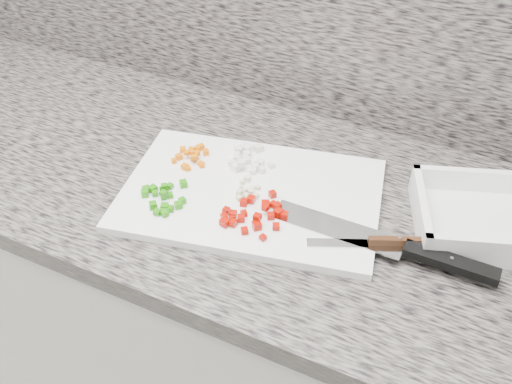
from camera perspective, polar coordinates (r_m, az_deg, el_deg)
cabinet at (r=1.47m, az=-3.43°, el=-12.75°), size 3.92×0.62×0.86m
countertop at (r=1.15m, az=-4.28°, el=1.22°), size 3.96×0.64×0.04m
cutting_board at (r=1.06m, az=-0.50°, el=-0.25°), size 0.53×0.41×0.02m
carrot_pile at (r=1.14m, az=-6.40°, el=3.65°), size 0.07×0.09×0.02m
onion_pile at (r=1.13m, az=-0.86°, el=3.50°), size 0.10×0.12×0.02m
green_pepper_pile at (r=1.05m, az=-9.26°, el=-0.58°), size 0.09×0.10×0.02m
red_pepper_pile at (r=1.00m, az=0.01°, el=-2.18°), size 0.11×0.13×0.02m
garlic_pile at (r=1.05m, az=-1.03°, el=-0.02°), size 0.05×0.06×0.01m
chef_knife at (r=0.97m, az=15.11°, el=-5.63°), size 0.38×0.06×0.02m
paring_knife at (r=0.97m, az=12.63°, el=-4.92°), size 0.19×0.10×0.02m
tray at (r=1.08m, az=22.83°, el=-2.64°), size 0.33×0.28×0.06m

